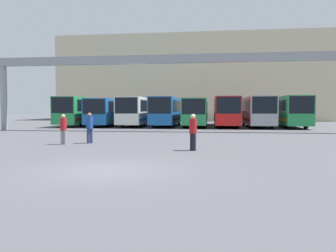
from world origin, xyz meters
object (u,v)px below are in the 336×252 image
bus_slot_3 (167,110)px  bus_slot_5 (226,110)px  bus_slot_1 (110,111)px  bus_slot_6 (257,110)px  bus_slot_7 (288,110)px  pedestrian_mid_left (193,131)px  pedestrian_near_center (63,128)px  bus_slot_0 (83,110)px  bus_slot_4 (196,111)px  bus_slot_2 (139,110)px  pedestrian_mid_right (90,127)px

bus_slot_3 → bus_slot_5: 6.80m
bus_slot_1 → bus_slot_6: (17.00, -0.02, 0.10)m
bus_slot_1 → bus_slot_3: 6.81m
bus_slot_7 → pedestrian_mid_left: bearing=-113.0°
bus_slot_7 → pedestrian_near_center: size_ratio=6.63×
bus_slot_3 → bus_slot_7: size_ratio=1.03×
bus_slot_0 → bus_slot_1: (3.40, -0.14, -0.12)m
bus_slot_6 → pedestrian_mid_left: bearing=-105.3°
pedestrian_near_center → bus_slot_0: bearing=112.7°
bus_slot_4 → pedestrian_near_center: 21.15m
bus_slot_2 → pedestrian_near_center: bus_slot_2 is taller
bus_slot_1 → pedestrian_near_center: size_ratio=6.31×
bus_slot_0 → bus_slot_4: bus_slot_0 is taller
bus_slot_0 → pedestrian_mid_left: size_ratio=6.27×
pedestrian_mid_right → bus_slot_1: bearing=-116.9°
bus_slot_3 → pedestrian_mid_right: size_ratio=6.51×
bus_slot_0 → bus_slot_3: bearing=1.5°
bus_slot_5 → bus_slot_3: bearing=-178.1°
bus_slot_1 → pedestrian_mid_left: size_ratio=6.11×
pedestrian_near_center → bus_slot_6: bearing=59.7°
bus_slot_2 → pedestrian_mid_left: (7.63, -22.59, -0.94)m
bus_slot_1 → pedestrian_near_center: (3.60, -20.04, -0.89)m
bus_slot_3 → bus_slot_5: bearing=1.9°
bus_slot_4 → bus_slot_5: size_ratio=0.90×
bus_slot_2 → bus_slot_6: bearing=-3.3°
bus_slot_4 → pedestrian_near_center: bearing=-108.2°
bus_slot_6 → pedestrian_mid_right: bus_slot_6 is taller
bus_slot_5 → bus_slot_6: bearing=-11.0°
bus_slot_1 → bus_slot_5: bearing=2.7°
bus_slot_1 → bus_slot_6: size_ratio=1.00×
pedestrian_near_center → bus_slot_7: bearing=53.9°
bus_slot_1 → pedestrian_mid_right: (4.85, -19.28, -0.85)m
bus_slot_6 → pedestrian_near_center: (-13.40, -20.02, -0.99)m
bus_slot_1 → bus_slot_6: bus_slot_6 is taller
bus_slot_6 → pedestrian_near_center: bearing=-123.8°
bus_slot_5 → pedestrian_near_center: bearing=-115.8°
bus_slot_4 → pedestrian_mid_right: (-5.35, -19.31, -0.84)m
bus_slot_2 → bus_slot_4: (6.80, -0.74, -0.09)m
bus_slot_2 → pedestrian_mid_right: 20.12m
bus_slot_0 → pedestrian_near_center: bearing=-70.9°
bus_slot_1 → pedestrian_mid_right: size_ratio=6.05×
bus_slot_6 → pedestrian_mid_left: 22.62m
bus_slot_1 → bus_slot_4: bearing=0.2°
pedestrian_near_center → pedestrian_mid_right: 1.47m
pedestrian_mid_right → pedestrian_mid_left: bearing=116.5°
bus_slot_6 → bus_slot_5: bearing=169.0°
bus_slot_3 → pedestrian_near_center: bus_slot_3 is taller
pedestrian_near_center → bus_slot_3: bearing=84.6°
bus_slot_6 → bus_slot_7: 3.41m
bus_slot_0 → bus_slot_5: 17.01m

